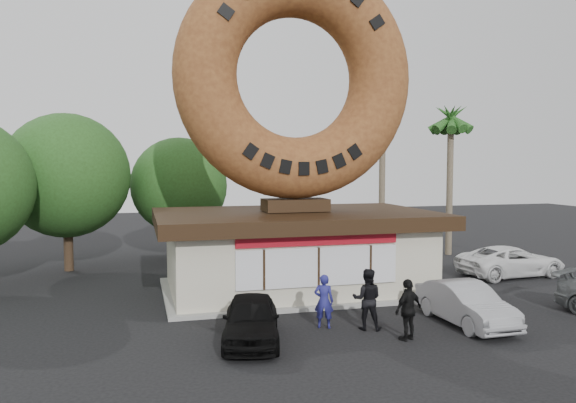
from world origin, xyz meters
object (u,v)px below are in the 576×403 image
at_px(giant_donut, 295,78).
at_px(person_left, 324,301).
at_px(person_center, 367,299).
at_px(car_silver, 465,304).
at_px(street_lamp, 216,176).
at_px(car_white, 511,261).
at_px(person_right, 408,310).
at_px(donut_shop, 295,248).
at_px(car_black, 251,319).

xyz_separation_m(giant_donut, person_left, (-0.52, -5.22, -7.81)).
relative_size(person_center, car_silver, 0.47).
relative_size(person_left, car_silver, 0.42).
relative_size(street_lamp, car_white, 1.59).
relative_size(giant_donut, person_center, 5.03).
xyz_separation_m(giant_donut, person_center, (0.75, -5.74, -7.70)).
xyz_separation_m(street_lamp, person_right, (3.35, -17.06, -3.56)).
bearing_deg(person_left, giant_donut, -72.33).
relative_size(giant_donut, car_silver, 2.36).
bearing_deg(donut_shop, car_silver, -56.08).
bearing_deg(giant_donut, car_black, -116.88).
bearing_deg(donut_shop, street_lamp, 100.50).
height_order(giant_donut, car_white, giant_donut).
bearing_deg(person_center, giant_donut, -58.96).
height_order(giant_donut, car_silver, giant_donut).
distance_m(car_silver, car_white, 9.01).
bearing_deg(person_center, donut_shop, -58.94).
bearing_deg(person_right, person_center, -83.37).
distance_m(person_left, person_right, 2.73).
bearing_deg(car_silver, person_center, 172.77).
height_order(giant_donut, person_right, giant_donut).
xyz_separation_m(person_left, person_center, (1.27, -0.51, 0.10)).
height_order(person_center, car_white, person_center).
relative_size(donut_shop, car_black, 2.80).
xyz_separation_m(donut_shop, person_right, (1.50, -7.04, -0.85)).
xyz_separation_m(car_black, car_silver, (7.10, -0.07, -0.00)).
distance_m(person_center, car_silver, 3.35).
xyz_separation_m(donut_shop, car_silver, (4.07, -6.05, -1.09)).
relative_size(person_center, car_black, 0.48).
bearing_deg(giant_donut, person_right, -78.01).
relative_size(donut_shop, person_center, 5.79).
xyz_separation_m(car_silver, car_white, (6.43, 6.31, 0.02)).
bearing_deg(person_left, car_white, -130.21).
relative_size(street_lamp, person_center, 4.13).
distance_m(donut_shop, person_center, 5.82).
bearing_deg(street_lamp, donut_shop, -79.50).
bearing_deg(car_silver, person_right, -160.39).
relative_size(person_center, person_right, 1.05).
height_order(giant_donut, street_lamp, giant_donut).
bearing_deg(car_white, donut_shop, 87.91).
bearing_deg(car_silver, giant_donut, 122.23).
relative_size(giant_donut, car_white, 1.94).
xyz_separation_m(donut_shop, giant_donut, (0.00, 0.02, 6.91)).
bearing_deg(person_left, car_silver, -166.99).
bearing_deg(donut_shop, giant_donut, 90.00).
distance_m(donut_shop, street_lamp, 10.54).
relative_size(car_black, car_silver, 0.97).
relative_size(person_right, car_silver, 0.44).
height_order(person_center, person_right, person_center).
relative_size(street_lamp, person_left, 4.63).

